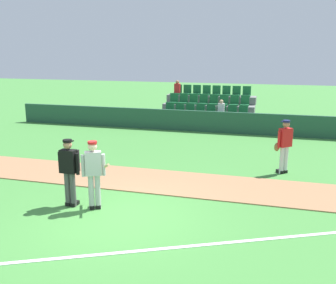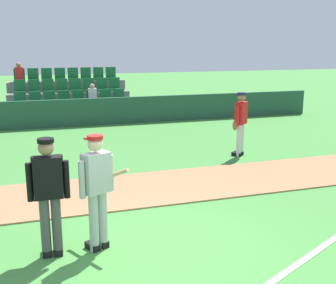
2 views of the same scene
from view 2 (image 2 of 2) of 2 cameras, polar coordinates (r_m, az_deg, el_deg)
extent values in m
plane|color=#42843A|center=(6.64, -2.42, -14.16)|extent=(80.00, 80.00, 0.00)
cube|color=#9E704C|center=(9.07, -7.06, -6.56)|extent=(28.00, 2.19, 0.03)
cube|color=#234C38|center=(16.47, -12.32, 3.84)|extent=(20.00, 0.16, 1.03)
cube|color=slate|center=(18.37, -12.87, 3.57)|extent=(5.00, 2.95, 0.30)
cube|color=slate|center=(17.48, -12.67, 4.28)|extent=(4.90, 0.85, 0.40)
cube|color=#196033|center=(17.28, -19.05, 4.63)|extent=(0.44, 0.40, 0.08)
cube|color=#196033|center=(17.47, -19.11, 5.53)|extent=(0.44, 0.08, 0.50)
cube|color=#196033|center=(17.28, -17.23, 4.76)|extent=(0.44, 0.40, 0.08)
cube|color=#196033|center=(17.47, -17.30, 5.66)|extent=(0.44, 0.08, 0.50)
cube|color=#196033|center=(17.30, -15.41, 4.88)|extent=(0.44, 0.40, 0.08)
cube|color=#196033|center=(17.48, -15.49, 5.78)|extent=(0.44, 0.08, 0.50)
cube|color=#196033|center=(17.33, -13.58, 4.99)|extent=(0.44, 0.40, 0.08)
cube|color=#196033|center=(17.52, -13.69, 5.89)|extent=(0.44, 0.08, 0.50)
cube|color=#196033|center=(17.38, -11.77, 5.10)|extent=(0.44, 0.40, 0.08)
cube|color=#196033|center=(17.56, -11.89, 6.00)|extent=(0.44, 0.08, 0.50)
cube|color=#196033|center=(17.44, -9.97, 5.21)|extent=(0.44, 0.40, 0.08)
cube|color=#196033|center=(17.63, -10.11, 6.10)|extent=(0.44, 0.08, 0.50)
cube|color=silver|center=(17.46, -10.03, 6.20)|extent=(0.32, 0.22, 0.52)
sphere|color=tan|center=(17.42, -10.08, 7.35)|extent=(0.20, 0.20, 0.20)
cube|color=#196033|center=(17.53, -8.19, 5.31)|extent=(0.44, 0.40, 0.08)
cube|color=#196033|center=(17.71, -8.34, 6.20)|extent=(0.44, 0.08, 0.50)
cube|color=#196033|center=(17.63, -6.42, 5.40)|extent=(0.44, 0.40, 0.08)
cube|color=#196033|center=(17.81, -6.58, 6.28)|extent=(0.44, 0.08, 0.50)
cube|color=slate|center=(18.27, -12.99, 5.89)|extent=(4.90, 0.85, 0.40)
cube|color=#196033|center=(18.08, -19.12, 6.24)|extent=(0.44, 0.40, 0.08)
cube|color=#196033|center=(18.28, -19.17, 7.09)|extent=(0.44, 0.08, 0.50)
cube|color=#196033|center=(18.08, -17.37, 6.36)|extent=(0.44, 0.40, 0.08)
cube|color=#196033|center=(18.27, -17.43, 7.21)|extent=(0.44, 0.08, 0.50)
cube|color=#196033|center=(18.09, -15.62, 6.48)|extent=(0.44, 0.40, 0.08)
cube|color=#196033|center=(18.29, -15.70, 7.32)|extent=(0.44, 0.08, 0.50)
cube|color=#196033|center=(18.12, -13.87, 6.58)|extent=(0.44, 0.40, 0.08)
cube|color=#196033|center=(18.32, -13.97, 7.43)|extent=(0.44, 0.08, 0.50)
cube|color=#196033|center=(18.17, -12.13, 6.69)|extent=(0.44, 0.40, 0.08)
cube|color=#196033|center=(18.36, -12.24, 7.53)|extent=(0.44, 0.08, 0.50)
cube|color=#196033|center=(18.23, -10.41, 6.78)|extent=(0.44, 0.40, 0.08)
cube|color=#196033|center=(18.43, -10.53, 7.62)|extent=(0.44, 0.08, 0.50)
cube|color=#196033|center=(18.31, -8.69, 6.87)|extent=(0.44, 0.40, 0.08)
cube|color=#196033|center=(18.51, -8.83, 7.71)|extent=(0.44, 0.08, 0.50)
cube|color=#196033|center=(18.41, -6.99, 6.95)|extent=(0.44, 0.40, 0.08)
cube|color=#196033|center=(18.60, -7.14, 7.78)|extent=(0.44, 0.08, 0.50)
cube|color=slate|center=(19.07, -13.29, 7.36)|extent=(4.90, 0.85, 0.40)
cube|color=#196033|center=(18.89, -19.17, 7.71)|extent=(0.44, 0.40, 0.08)
cube|color=#196033|center=(19.09, -19.22, 8.51)|extent=(0.44, 0.08, 0.50)
cube|color=red|center=(18.92, -19.24, 8.63)|extent=(0.32, 0.22, 0.52)
sphere|color=#9E7051|center=(18.90, -19.32, 9.68)|extent=(0.20, 0.20, 0.20)
cube|color=#196033|center=(18.89, -17.49, 7.83)|extent=(0.44, 0.40, 0.08)
cube|color=#196033|center=(19.09, -17.55, 8.63)|extent=(0.44, 0.08, 0.50)
cube|color=#196033|center=(18.90, -15.81, 7.94)|extent=(0.44, 0.40, 0.08)
cube|color=#196033|center=(19.10, -15.89, 8.73)|extent=(0.44, 0.08, 0.50)
cube|color=#196033|center=(18.93, -14.14, 8.04)|extent=(0.44, 0.40, 0.08)
cube|color=#196033|center=(19.13, -14.23, 8.83)|extent=(0.44, 0.08, 0.50)
cube|color=#196033|center=(18.98, -12.47, 8.14)|extent=(0.44, 0.40, 0.08)
cube|color=#196033|center=(19.18, -12.57, 8.93)|extent=(0.44, 0.08, 0.50)
cube|color=#196033|center=(19.04, -10.80, 8.23)|extent=(0.44, 0.40, 0.08)
cube|color=#196033|center=(19.24, -10.92, 9.01)|extent=(0.44, 0.08, 0.50)
cube|color=#196033|center=(19.12, -9.15, 8.31)|extent=(0.44, 0.40, 0.08)
cube|color=#196033|center=(19.31, -9.28, 9.09)|extent=(0.44, 0.08, 0.50)
cube|color=#196033|center=(19.21, -7.52, 8.38)|extent=(0.44, 0.40, 0.08)
cube|color=#196033|center=(19.41, -7.66, 9.16)|extent=(0.44, 0.08, 0.50)
cylinder|color=#B2B2B2|center=(6.51, -9.87, -10.55)|extent=(0.14, 0.14, 0.90)
cylinder|color=#B2B2B2|center=(6.60, -8.70, -10.20)|extent=(0.14, 0.14, 0.90)
cube|color=black|center=(6.73, -10.03, -13.52)|extent=(0.22, 0.29, 0.10)
cube|color=black|center=(6.81, -8.89, -13.15)|extent=(0.22, 0.29, 0.10)
cube|color=#B2B2B2|center=(6.30, -9.53, -4.09)|extent=(0.46, 0.37, 0.60)
cylinder|color=#B2B2B2|center=(6.18, -11.42, -4.98)|extent=(0.09, 0.09, 0.55)
cylinder|color=#B2B2B2|center=(6.45, -7.69, -4.08)|extent=(0.09, 0.09, 0.55)
sphere|color=beige|center=(6.19, -9.67, -0.27)|extent=(0.22, 0.22, 0.22)
cylinder|color=#B21919|center=(6.17, -9.71, 0.63)|extent=(0.23, 0.23, 0.06)
cube|color=#B21919|center=(6.25, -10.22, 0.50)|extent=(0.21, 0.19, 0.02)
cylinder|color=tan|center=(6.56, -8.18, -4.73)|extent=(0.59, 0.62, 0.41)
cylinder|color=#4C4C4C|center=(6.50, -16.04, -10.93)|extent=(0.14, 0.14, 0.90)
cylinder|color=#4C4C4C|center=(6.50, -14.60, -10.85)|extent=(0.14, 0.14, 0.90)
cube|color=black|center=(6.72, -15.83, -13.86)|extent=(0.13, 0.26, 0.10)
cube|color=black|center=(6.72, -14.42, -13.77)|extent=(0.13, 0.26, 0.10)
cube|color=black|center=(6.24, -15.73, -4.56)|extent=(0.41, 0.23, 0.60)
cylinder|color=black|center=(6.26, -17.99, -5.14)|extent=(0.09, 0.09, 0.55)
cylinder|color=black|center=(6.26, -13.41, -4.85)|extent=(0.09, 0.09, 0.55)
sphere|color=#9E7051|center=(6.13, -15.97, -0.72)|extent=(0.22, 0.22, 0.22)
cylinder|color=black|center=(6.11, -16.03, 0.19)|extent=(0.23, 0.23, 0.06)
cube|color=black|center=(6.21, -16.02, 0.11)|extent=(0.18, 0.13, 0.02)
cube|color=black|center=(6.36, -15.74, -4.22)|extent=(0.44, 0.09, 0.56)
cylinder|color=silver|center=(11.88, 9.45, 0.21)|extent=(0.14, 0.14, 0.90)
cylinder|color=silver|center=(12.03, 9.74, 0.35)|extent=(0.14, 0.14, 0.90)
cube|color=black|center=(12.00, 9.11, -1.62)|extent=(0.26, 0.28, 0.10)
cube|color=black|center=(12.14, 9.41, -1.46)|extent=(0.26, 0.28, 0.10)
cube|color=red|center=(11.81, 9.73, 3.84)|extent=(0.45, 0.43, 0.60)
cylinder|color=red|center=(11.59, 9.25, 3.43)|extent=(0.09, 0.09, 0.55)
cylinder|color=red|center=(12.05, 10.17, 3.75)|extent=(0.09, 0.09, 0.55)
sphere|color=#9E7051|center=(11.76, 9.81, 5.91)|extent=(0.22, 0.22, 0.22)
cylinder|color=#191E4C|center=(11.74, 9.83, 6.39)|extent=(0.23, 0.23, 0.06)
cube|color=#191E4C|center=(11.79, 9.37, 6.28)|extent=(0.21, 0.21, 0.02)
ellipsoid|color=brown|center=(11.64, 8.94, 2.23)|extent=(0.23, 0.22, 0.28)
camera|label=1|loc=(5.71, 98.46, 7.26)|focal=41.39mm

